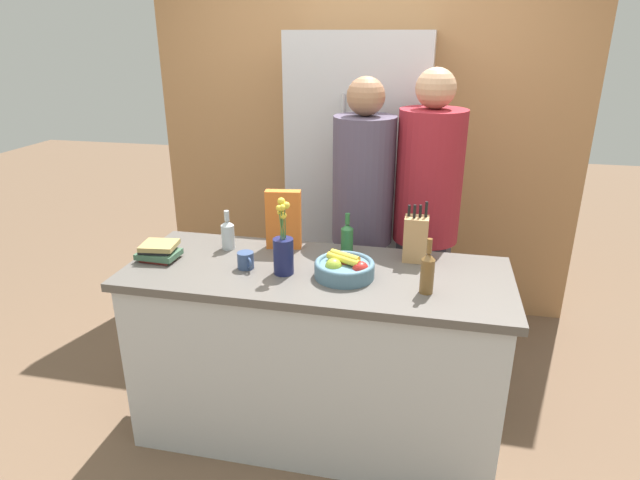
{
  "coord_description": "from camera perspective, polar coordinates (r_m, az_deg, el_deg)",
  "views": [
    {
      "loc": [
        0.51,
        -2.27,
        1.98
      ],
      "look_at": [
        0.0,
        0.09,
        1.05
      ],
      "focal_mm": 30.0,
      "sensor_mm": 36.0,
      "label": 1
    }
  ],
  "objects": [
    {
      "name": "bottle_oil",
      "position": [
        2.72,
        2.91,
        0.24
      ],
      "size": [
        0.06,
        0.06,
        0.21
      ],
      "color": "#286633",
      "rests_on": "kitchen_island"
    },
    {
      "name": "back_wall_wood",
      "position": [
        3.95,
        4.69,
        11.19
      ],
      "size": [
        3.03,
        0.12,
        2.6
      ],
      "color": "#AD7A4C",
      "rests_on": "ground_plane"
    },
    {
      "name": "book_stack",
      "position": [
        2.78,
        -16.82,
        -1.17
      ],
      "size": [
        0.2,
        0.17,
        0.08
      ],
      "color": "maroon",
      "rests_on": "kitchen_island"
    },
    {
      "name": "knife_block",
      "position": [
        2.66,
        10.17,
        0.18
      ],
      "size": [
        0.12,
        0.1,
        0.3
      ],
      "color": "tan",
      "rests_on": "kitchen_island"
    },
    {
      "name": "fruit_bowl",
      "position": [
        2.47,
        2.63,
        -2.92
      ],
      "size": [
        0.28,
        0.28,
        0.11
      ],
      "color": "slate",
      "rests_on": "kitchen_island"
    },
    {
      "name": "person_in_blue",
      "position": [
        3.08,
        11.27,
        2.7
      ],
      "size": [
        0.36,
        0.36,
        1.82
      ],
      "rotation": [
        0.0,
        0.0,
        -0.18
      ],
      "color": "#383842",
      "rests_on": "ground_plane"
    },
    {
      "name": "kitchen_island",
      "position": [
        2.78,
        -0.4,
        -11.92
      ],
      "size": [
        1.83,
        0.71,
        0.93
      ],
      "color": "silver",
      "rests_on": "ground_plane"
    },
    {
      "name": "ground_plane",
      "position": [
        3.05,
        -0.37,
        -19.23
      ],
      "size": [
        14.0,
        14.0,
        0.0
      ],
      "primitive_type": "plane",
      "color": "brown"
    },
    {
      "name": "refrigerator",
      "position": [
        3.66,
        4.22,
        5.59
      ],
      "size": [
        0.88,
        0.63,
        2.0
      ],
      "color": "#B7B7BC",
      "rests_on": "ground_plane"
    },
    {
      "name": "bottle_wine",
      "position": [
        2.82,
        -9.81,
        0.66
      ],
      "size": [
        0.07,
        0.07,
        0.21
      ],
      "color": "#B2BCC1",
      "rests_on": "kitchen_island"
    },
    {
      "name": "cereal_box",
      "position": [
        2.77,
        -3.91,
        2.19
      ],
      "size": [
        0.19,
        0.09,
        0.31
      ],
      "color": "orange",
      "rests_on": "kitchen_island"
    },
    {
      "name": "person_at_sink",
      "position": [
        3.08,
        4.53,
        2.55
      ],
      "size": [
        0.34,
        0.34,
        1.77
      ],
      "rotation": [
        0.0,
        0.0,
        0.17
      ],
      "color": "#383842",
      "rests_on": "ground_plane"
    },
    {
      "name": "bottle_vinegar",
      "position": [
        2.34,
        11.39,
        -3.34
      ],
      "size": [
        0.06,
        0.06,
        0.25
      ],
      "color": "brown",
      "rests_on": "kitchen_island"
    },
    {
      "name": "coffee_mug",
      "position": [
        2.58,
        -7.91,
        -2.17
      ],
      "size": [
        0.09,
        0.1,
        0.08
      ],
      "color": "#334770",
      "rests_on": "kitchen_island"
    },
    {
      "name": "flower_vase",
      "position": [
        2.48,
        -3.93,
        -1.17
      ],
      "size": [
        0.09,
        0.09,
        0.37
      ],
      "color": "#191E4C",
      "rests_on": "kitchen_island"
    }
  ]
}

